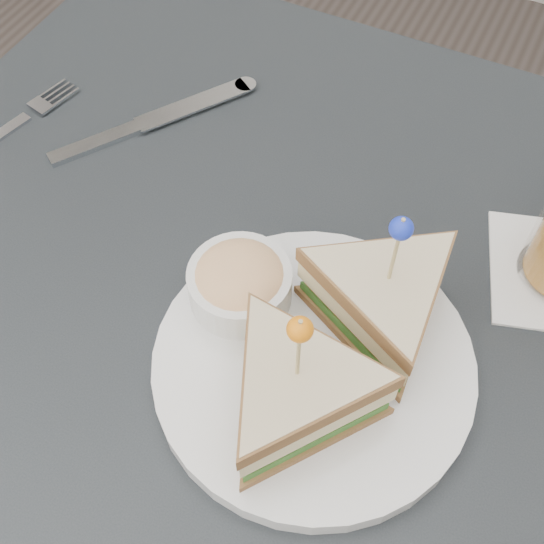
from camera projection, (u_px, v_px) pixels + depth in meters
The scene contains 5 objects.
ground_plane at pixel (264, 534), 1.19m from camera, with size 3.50×3.50×0.00m, color #3F3833.
table at pixel (258, 353), 0.63m from camera, with size 0.80×0.80×0.75m.
plate_meal at pixel (324, 343), 0.50m from camera, with size 0.33×0.33×0.15m.
cutlery_fork at pixel (14, 125), 0.69m from camera, with size 0.06×0.17×0.00m.
cutlery_knife at pixel (147, 123), 0.69m from camera, with size 0.14×0.20×0.01m.
Camera 1 is at (0.14, -0.26, 1.24)m, focal length 45.00 mm.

